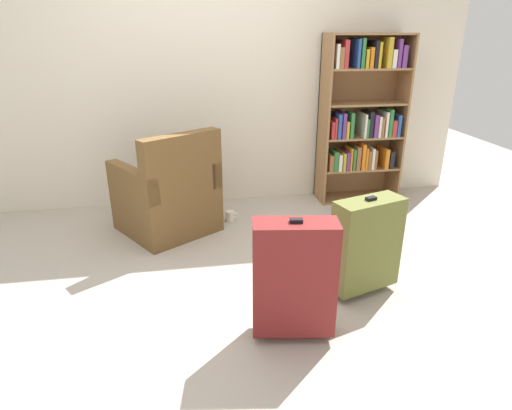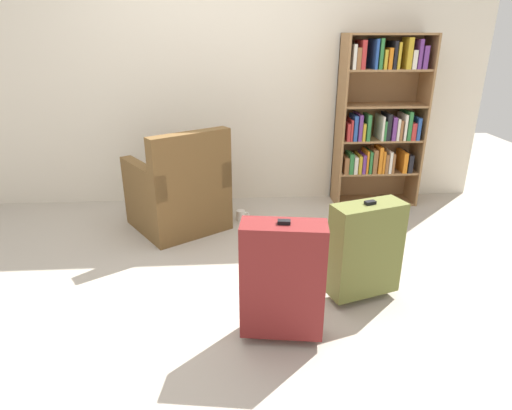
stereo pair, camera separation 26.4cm
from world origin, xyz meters
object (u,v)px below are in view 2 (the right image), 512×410
at_px(mug, 241,215).
at_px(suitcase_olive, 365,249).
at_px(bookshelf, 380,120).
at_px(armchair, 179,194).
at_px(suitcase_dark_red, 283,280).

relative_size(mug, suitcase_olive, 0.18).
bearing_deg(bookshelf, armchair, -164.97).
relative_size(armchair, mug, 8.07).
relative_size(bookshelf, mug, 13.51).
height_order(armchair, suitcase_dark_red, armchair).
xyz_separation_m(bookshelf, suitcase_dark_red, (-1.19, -2.07, -0.46)).
bearing_deg(armchair, suitcase_olive, -42.97).
distance_m(bookshelf, armchair, 2.04).
distance_m(bookshelf, suitcase_olive, 1.88).
bearing_deg(suitcase_dark_red, armchair, 114.56).
relative_size(bookshelf, suitcase_olive, 2.38).
bearing_deg(mug, suitcase_dark_red, -84.13).
xyz_separation_m(bookshelf, suitcase_olive, (-0.62, -1.71, -0.49)).
height_order(armchair, suitcase_olive, armchair).
bearing_deg(bookshelf, mug, -163.85).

